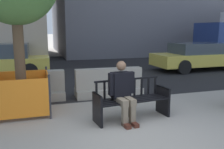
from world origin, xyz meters
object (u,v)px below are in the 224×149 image
object	(u,v)px
seated_person	(123,90)
jersey_barrier_left	(28,89)
car_taxi_near	(199,56)
car_sedan_mid	(0,60)
construction_fence	(22,92)
jersey_barrier_centre	(109,85)
street_bench	(132,101)

from	to	relation	value
seated_person	jersey_barrier_left	xyz separation A→B (m)	(-1.99, 2.24, -0.35)
car_taxi_near	car_sedan_mid	distance (m)	9.17
construction_fence	car_taxi_near	size ratio (longest dim) A/B	0.27
seated_person	jersey_barrier_centre	bearing A→B (deg)	81.55
jersey_barrier_left	construction_fence	size ratio (longest dim) A/B	1.60
street_bench	jersey_barrier_left	distance (m)	3.11
car_taxi_near	street_bench	bearing A→B (deg)	-136.68
street_bench	construction_fence	world-z (taller)	construction_fence
street_bench	car_taxi_near	xyz separation A→B (m)	(5.69, 5.37, 0.28)
jersey_barrier_centre	jersey_barrier_left	bearing A→B (deg)	176.34
jersey_barrier_centre	jersey_barrier_left	size ratio (longest dim) A/B	1.00
car_taxi_near	car_sedan_mid	xyz separation A→B (m)	(-9.11, 1.00, 0.02)
seated_person	jersey_barrier_left	world-z (taller)	seated_person
jersey_barrier_centre	car_sedan_mid	xyz separation A→B (m)	(-3.49, 4.36, 0.36)
street_bench	jersey_barrier_left	size ratio (longest dim) A/B	0.86
jersey_barrier_left	street_bench	bearing A→B (deg)	-44.01
jersey_barrier_left	construction_fence	distance (m)	1.05
jersey_barrier_centre	car_taxi_near	distance (m)	6.56
jersey_barrier_centre	car_sedan_mid	world-z (taller)	car_sedan_mid
street_bench	car_sedan_mid	xyz separation A→B (m)	(-3.42, 6.37, 0.30)
jersey_barrier_left	car_sedan_mid	xyz separation A→B (m)	(-1.19, 4.21, 0.36)
seated_person	jersey_barrier_centre	distance (m)	2.15
seated_person	jersey_barrier_centre	xyz separation A→B (m)	(0.31, 2.09, -0.35)
street_bench	seated_person	bearing A→B (deg)	-160.91
jersey_barrier_centre	jersey_barrier_left	distance (m)	2.31
construction_fence	car_sedan_mid	size ratio (longest dim) A/B	0.30
car_sedan_mid	jersey_barrier_left	bearing A→B (deg)	-74.26
construction_fence	car_sedan_mid	distance (m)	5.35
street_bench	jersey_barrier_centre	size ratio (longest dim) A/B	0.86
construction_fence	jersey_barrier_centre	bearing A→B (deg)	20.03
street_bench	car_sedan_mid	size ratio (longest dim) A/B	0.42
jersey_barrier_centre	seated_person	bearing A→B (deg)	-98.45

